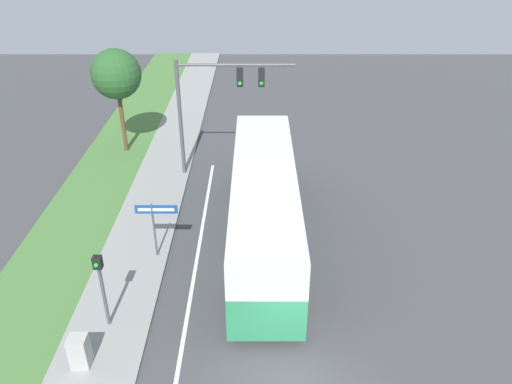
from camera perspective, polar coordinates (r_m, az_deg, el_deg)
The scene contains 6 objects.
bus at distance 20.57m, azimuth 0.94°, elevation -1.10°, with size 2.72×12.24×3.69m.
signal_gantry at distance 25.47m, azimuth -4.79°, elevation 10.95°, with size 5.89×0.41×6.21m.
pedestrian_signal at distance 17.18m, azimuth -17.29°, elevation -9.58°, with size 0.28×0.34×2.95m.
street_sign at distance 20.09m, azimuth -11.41°, elevation -3.09°, with size 1.67×0.08×2.55m.
utility_cabinet at distance 16.96m, azimuth -19.50°, elevation -16.77°, with size 0.57×0.53×1.11m.
roadside_tree at distance 29.18m, azimuth -15.68°, elevation 12.80°, with size 2.76×2.76×5.94m.
Camera 1 is at (-1.17, -10.13, 12.45)m, focal length 35.00 mm.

